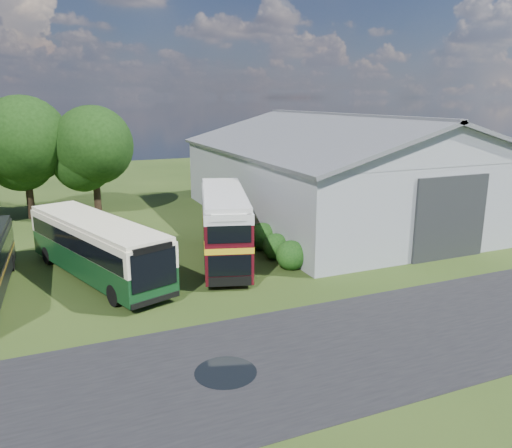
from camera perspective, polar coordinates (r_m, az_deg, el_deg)
name	(u,v)px	position (r m, az deg, el deg)	size (l,w,h in m)	color
ground	(236,330)	(21.19, -2.35, -11.98)	(120.00, 120.00, 0.00)	#1F3310
asphalt_road	(336,348)	(19.99, 9.13, -13.87)	(60.00, 8.00, 0.02)	black
puddle	(226,373)	(18.26, -3.49, -16.62)	(2.20, 2.20, 0.01)	black
storage_shed	(341,165)	(40.46, 9.65, 6.67)	(18.80, 24.80, 8.15)	gray
tree_mid	(24,140)	(42.76, -25.02, 8.67)	(6.80, 6.80, 9.60)	black
tree_right_a	(93,145)	(41.94, -18.10, 8.53)	(6.26, 6.26, 8.83)	black
shrub_front	(291,268)	(28.36, 4.00, -5.06)	(1.70, 1.70, 1.70)	#194714
shrub_mid	(276,258)	(30.06, 2.27, -3.91)	(1.60, 1.60, 1.60)	#194714
shrub_back	(262,249)	(31.79, 0.74, -2.88)	(1.80, 1.80, 1.80)	#194714
bus_green_single	(97,247)	(27.70, -17.72, -2.52)	(6.38, 11.75, 3.18)	black
bus_maroon_double	(224,227)	(29.00, -3.64, -0.31)	(5.11, 10.03, 4.18)	black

